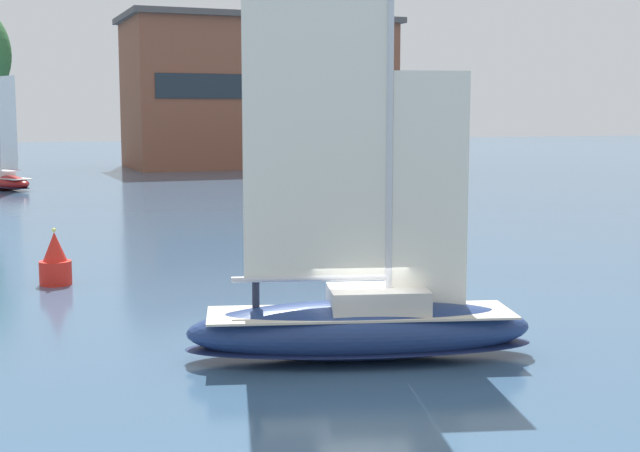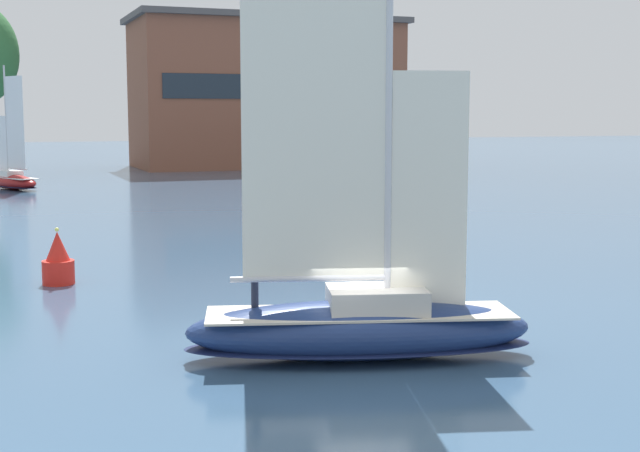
{
  "view_description": "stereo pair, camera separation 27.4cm",
  "coord_description": "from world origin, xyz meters",
  "px_view_note": "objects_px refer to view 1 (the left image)",
  "views": [
    {
      "loc": [
        -9.63,
        -21.58,
        6.61
      ],
      "look_at": [
        0.0,
        3.0,
        3.28
      ],
      "focal_mm": 50.0,
      "sensor_mm": 36.0,
      "label": 1
    },
    {
      "loc": [
        -9.38,
        -21.68,
        6.61
      ],
      "look_at": [
        0.0,
        3.0,
        3.28
      ],
      "focal_mm": 50.0,
      "sensor_mm": 36.0,
      "label": 2
    }
  ],
  "objects_px": {
    "sailboat_main": "(361,321)",
    "channel_buoy": "(55,262)",
    "sailboat_moored_mid_channel": "(5,179)",
    "sailboat_moored_far_slip": "(291,173)"
  },
  "relations": [
    {
      "from": "sailboat_moored_far_slip",
      "to": "sailboat_moored_mid_channel",
      "type": "bearing_deg",
      "value": -177.32
    },
    {
      "from": "sailboat_moored_mid_channel",
      "to": "channel_buoy",
      "type": "relative_size",
      "value": 4.86
    },
    {
      "from": "sailboat_main",
      "to": "sailboat_moored_far_slip",
      "type": "relative_size",
      "value": 1.15
    },
    {
      "from": "sailboat_moored_mid_channel",
      "to": "sailboat_moored_far_slip",
      "type": "distance_m",
      "value": 27.25
    },
    {
      "from": "sailboat_moored_mid_channel",
      "to": "channel_buoy",
      "type": "height_order",
      "value": "sailboat_moored_mid_channel"
    },
    {
      "from": "sailboat_main",
      "to": "channel_buoy",
      "type": "bearing_deg",
      "value": 115.84
    },
    {
      "from": "sailboat_main",
      "to": "sailboat_moored_mid_channel",
      "type": "xyz_separation_m",
      "value": [
        -6.97,
        61.27,
        -0.15
      ]
    },
    {
      "from": "sailboat_moored_far_slip",
      "to": "channel_buoy",
      "type": "xyz_separation_m",
      "value": [
        -27.02,
        -48.54,
        0.12
      ]
    },
    {
      "from": "sailboat_moored_far_slip",
      "to": "sailboat_main",
      "type": "bearing_deg",
      "value": -107.94
    },
    {
      "from": "sailboat_moored_mid_channel",
      "to": "sailboat_moored_far_slip",
      "type": "bearing_deg",
      "value": 2.68
    }
  ]
}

